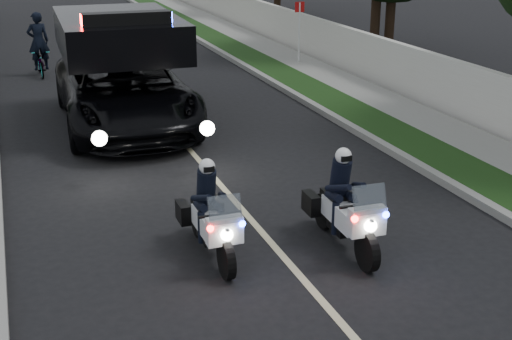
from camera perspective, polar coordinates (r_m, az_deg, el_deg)
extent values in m
cube|color=gray|center=(18.30, 5.74, 4.75)|extent=(0.20, 60.00, 0.15)
cube|color=#193814|center=(18.60, 7.70, 4.93)|extent=(1.20, 60.00, 0.16)
cube|color=gray|center=(19.23, 11.15, 5.23)|extent=(1.40, 60.00, 0.16)
cube|color=beige|center=(19.60, 13.81, 7.33)|extent=(0.22, 60.00, 1.50)
cube|color=#BFB78C|center=(16.99, -6.86, 3.25)|extent=(0.12, 50.00, 0.01)
imported|color=black|center=(17.59, -10.64, 3.62)|extent=(3.18, 6.56, 3.15)
imported|color=black|center=(24.03, -17.25, 7.46)|extent=(0.61, 1.65, 0.85)
imported|color=black|center=(24.03, -17.25, 7.46)|extent=(0.72, 0.52, 1.87)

